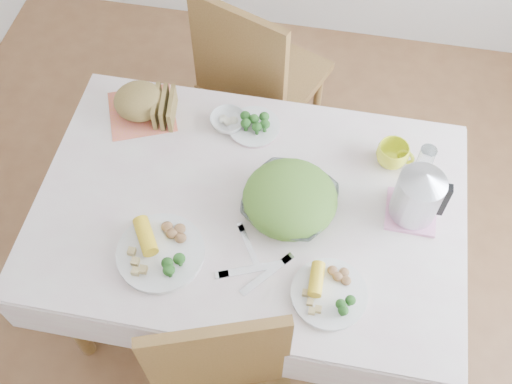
% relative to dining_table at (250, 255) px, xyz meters
% --- Properties ---
extents(floor, '(3.60, 3.60, 0.00)m').
position_rel_dining_table_xyz_m(floor, '(0.00, 0.00, -0.38)').
color(floor, brown).
rests_on(floor, ground).
extents(dining_table, '(1.40, 0.90, 0.75)m').
position_rel_dining_table_xyz_m(dining_table, '(0.00, 0.00, 0.00)').
color(dining_table, brown).
rests_on(dining_table, floor).
extents(tablecloth, '(1.50, 1.00, 0.01)m').
position_rel_dining_table_xyz_m(tablecloth, '(0.00, 0.00, 0.38)').
color(tablecloth, silver).
rests_on(tablecloth, dining_table).
extents(chair_far, '(0.61, 0.61, 1.04)m').
position_rel_dining_table_xyz_m(chair_far, '(-0.09, 0.85, 0.09)').
color(chair_far, brown).
rests_on(chair_far, floor).
extents(salad_bowl, '(0.38, 0.38, 0.08)m').
position_rel_dining_table_xyz_m(salad_bowl, '(0.14, 0.01, 0.42)').
color(salad_bowl, white).
rests_on(salad_bowl, tablecloth).
extents(dinner_plate_left, '(0.35, 0.35, 0.02)m').
position_rel_dining_table_xyz_m(dinner_plate_left, '(-0.25, -0.25, 0.40)').
color(dinner_plate_left, white).
rests_on(dinner_plate_left, tablecloth).
extents(dinner_plate_right, '(0.32, 0.32, 0.02)m').
position_rel_dining_table_xyz_m(dinner_plate_right, '(0.32, -0.29, 0.40)').
color(dinner_plate_right, white).
rests_on(dinner_plate_right, tablecloth).
extents(broccoli_plate, '(0.25, 0.25, 0.02)m').
position_rel_dining_table_xyz_m(broccoli_plate, '(-0.05, 0.34, 0.40)').
color(broccoli_plate, beige).
rests_on(broccoli_plate, tablecloth).
extents(napkin, '(0.32, 0.32, 0.00)m').
position_rel_dining_table_xyz_m(napkin, '(-0.49, 0.34, 0.39)').
color(napkin, '#E06E51').
rests_on(napkin, tablecloth).
extents(bread_loaf, '(0.23, 0.22, 0.12)m').
position_rel_dining_table_xyz_m(bread_loaf, '(-0.49, 0.34, 0.45)').
color(bread_loaf, olive).
rests_on(bread_loaf, napkin).
extents(fruit_bowl, '(0.17, 0.17, 0.04)m').
position_rel_dining_table_xyz_m(fruit_bowl, '(-0.15, 0.34, 0.41)').
color(fruit_bowl, white).
rests_on(fruit_bowl, tablecloth).
extents(yellow_mug, '(0.15, 0.15, 0.09)m').
position_rel_dining_table_xyz_m(yellow_mug, '(0.47, 0.28, 0.43)').
color(yellow_mug, yellow).
rests_on(yellow_mug, tablecloth).
extents(glass_tumbler, '(0.06, 0.06, 0.11)m').
position_rel_dining_table_xyz_m(glass_tumbler, '(0.59, 0.27, 0.45)').
color(glass_tumbler, white).
rests_on(glass_tumbler, tablecloth).
extents(pink_tray, '(0.17, 0.17, 0.01)m').
position_rel_dining_table_xyz_m(pink_tray, '(0.56, 0.07, 0.40)').
color(pink_tray, pink).
rests_on(pink_tray, tablecloth).
extents(electric_kettle, '(0.17, 0.17, 0.22)m').
position_rel_dining_table_xyz_m(electric_kettle, '(0.56, 0.07, 0.51)').
color(electric_kettle, '#B2B5BA').
rests_on(electric_kettle, pink_tray).
extents(fork_left, '(0.10, 0.15, 0.00)m').
position_rel_dining_table_xyz_m(fork_left, '(0.03, -0.16, 0.39)').
color(fork_left, silver).
rests_on(fork_left, tablecloth).
extents(fork_right, '(0.15, 0.17, 0.00)m').
position_rel_dining_table_xyz_m(fork_right, '(0.11, -0.26, 0.39)').
color(fork_right, silver).
rests_on(fork_right, tablecloth).
extents(knife, '(0.21, 0.10, 0.00)m').
position_rel_dining_table_xyz_m(knife, '(0.05, -0.25, 0.39)').
color(knife, silver).
rests_on(knife, tablecloth).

